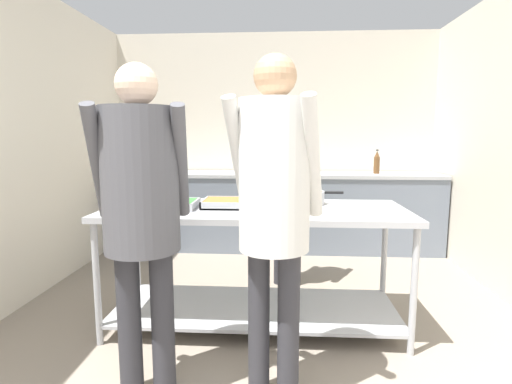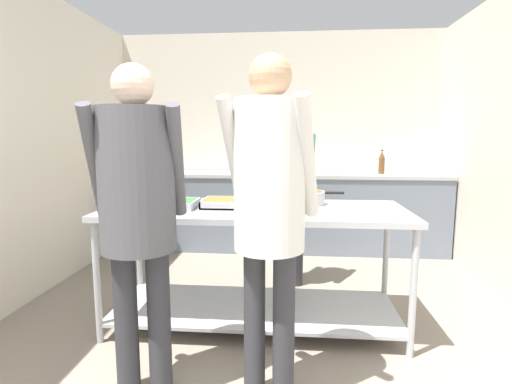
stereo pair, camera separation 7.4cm
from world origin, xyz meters
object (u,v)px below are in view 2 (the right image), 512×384
(cook_behind_counter, at_px, (290,179))
(water_bottle, at_px, (382,163))
(sauce_pan, at_px, (305,197))
(guest_serving_left, at_px, (138,197))
(serving_tray_vegetables, at_px, (165,204))
(plate_stack, at_px, (360,206))
(serving_tray_roast, at_px, (237,203))
(guest_serving_right, at_px, (270,193))

(cook_behind_counter, bearing_deg, water_bottle, 48.15)
(sauce_pan, xyz_separation_m, cook_behind_counter, (-0.12, 0.63, 0.06))
(cook_behind_counter, bearing_deg, guest_serving_left, -115.20)
(serving_tray_vegetables, bearing_deg, plate_stack, 2.83)
(serving_tray_roast, xyz_separation_m, guest_serving_right, (0.28, -0.86, 0.20))
(plate_stack, height_order, guest_serving_right, guest_serving_right)
(serving_tray_vegetables, distance_m, cook_behind_counter, 1.24)
(serving_tray_roast, height_order, guest_serving_left, guest_serving_left)
(guest_serving_right, height_order, water_bottle, guest_serving_right)
(guest_serving_right, distance_m, water_bottle, 3.06)
(plate_stack, xyz_separation_m, cook_behind_counter, (-0.50, 0.79, 0.10))
(serving_tray_vegetables, distance_m, guest_serving_right, 1.13)
(guest_serving_left, height_order, cook_behind_counter, guest_serving_left)
(guest_serving_right, bearing_deg, plate_stack, 55.23)
(plate_stack, distance_m, guest_serving_right, 1.06)
(guest_serving_left, bearing_deg, serving_tray_roast, 65.45)
(sauce_pan, bearing_deg, serving_tray_roast, -162.46)
(sauce_pan, bearing_deg, guest_serving_right, -101.89)
(sauce_pan, bearing_deg, guest_serving_left, -131.14)
(sauce_pan, distance_m, guest_serving_left, 1.36)
(serving_tray_vegetables, xyz_separation_m, cook_behind_counter, (0.89, 0.86, 0.09))
(serving_tray_roast, xyz_separation_m, sauce_pan, (0.50, 0.16, 0.03))
(guest_serving_left, height_order, water_bottle, guest_serving_left)
(guest_serving_right, bearing_deg, serving_tray_roast, 108.24)
(guest_serving_right, distance_m, cook_behind_counter, 1.65)
(sauce_pan, relative_size, plate_stack, 1.67)
(serving_tray_roast, bearing_deg, guest_serving_left, -114.55)
(serving_tray_vegetables, xyz_separation_m, plate_stack, (1.39, 0.07, -0.01))
(serving_tray_roast, distance_m, plate_stack, 0.88)
(serving_tray_vegetables, bearing_deg, cook_behind_counter, 43.93)
(plate_stack, bearing_deg, guest_serving_left, -145.99)
(serving_tray_vegetables, xyz_separation_m, guest_serving_left, (0.12, -0.79, 0.17))
(guest_serving_right, height_order, cook_behind_counter, guest_serving_right)
(serving_tray_vegetables, relative_size, guest_serving_left, 0.26)
(guest_serving_right, bearing_deg, water_bottle, 67.73)
(guest_serving_right, bearing_deg, sauce_pan, 78.11)
(sauce_pan, relative_size, cook_behind_counter, 0.27)
(serving_tray_vegetables, relative_size, cook_behind_counter, 0.29)
(sauce_pan, height_order, water_bottle, water_bottle)
(guest_serving_left, bearing_deg, plate_stack, 34.01)
(water_bottle, bearing_deg, guest_serving_right, -112.27)
(serving_tray_vegetables, xyz_separation_m, water_bottle, (1.95, 2.04, 0.17))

